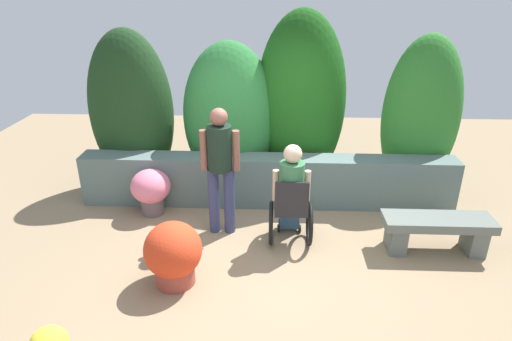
{
  "coord_description": "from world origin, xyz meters",
  "views": [
    {
      "loc": [
        0.08,
        -4.3,
        3.08
      ],
      "look_at": [
        -0.13,
        0.74,
        0.85
      ],
      "focal_mm": 30.54,
      "sensor_mm": 36.0,
      "label": 1
    }
  ],
  "objects": [
    {
      "name": "flower_pot_terracotta_by_wall",
      "position": [
        -0.98,
        -0.43,
        0.37
      ],
      "size": [
        0.63,
        0.63,
        0.73
      ],
      "color": "#A04136",
      "rests_on": "ground"
    },
    {
      "name": "ground_plane",
      "position": [
        0.0,
        0.0,
        0.0
      ],
      "size": [
        11.83,
        11.83,
        0.0
      ],
      "primitive_type": "plane",
      "color": "#927A5C"
    },
    {
      "name": "person_in_wheelchair",
      "position": [
        0.31,
        0.46,
        0.62
      ],
      "size": [
        0.53,
        0.66,
        1.33
      ],
      "rotation": [
        0.0,
        0.0,
        -0.1
      ],
      "color": "black",
      "rests_on": "ground"
    },
    {
      "name": "stone_retaining_wall",
      "position": [
        0.0,
        1.46,
        0.37
      ],
      "size": [
        5.41,
        0.39,
        0.75
      ],
      "primitive_type": "cube",
      "color": "slate",
      "rests_on": "ground"
    },
    {
      "name": "hedge_backdrop",
      "position": [
        -0.09,
        2.07,
        1.24
      ],
      "size": [
        5.56,
        1.06,
        2.72
      ],
      "color": "#1D3C1C",
      "rests_on": "ground"
    },
    {
      "name": "stone_bench",
      "position": [
        2.08,
        0.32,
        0.3
      ],
      "size": [
        1.31,
        0.41,
        0.46
      ],
      "rotation": [
        0.0,
        0.0,
        -0.11
      ],
      "color": "slate",
      "rests_on": "ground"
    },
    {
      "name": "person_standing_companion",
      "position": [
        -0.58,
        0.66,
        0.97
      ],
      "size": [
        0.49,
        0.3,
        1.68
      ],
      "rotation": [
        0.0,
        0.0,
        0.09
      ],
      "color": "navy",
      "rests_on": "ground"
    },
    {
      "name": "flower_pot_red_accent",
      "position": [
        -1.62,
        1.1,
        0.38
      ],
      "size": [
        0.55,
        0.55,
        0.66
      ],
      "color": "#635458",
      "rests_on": "ground"
    }
  ]
}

